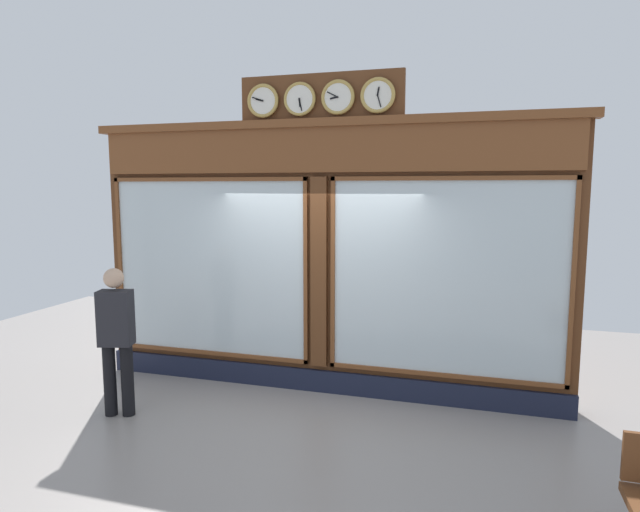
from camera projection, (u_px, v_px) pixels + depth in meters
name	position (u px, v px, depth m)	size (l,w,h in m)	color
shop_facade	(323.00, 256.00, 6.77)	(6.11, 0.42, 3.92)	#5B3319
pedestrian	(116.00, 335.00, 6.02)	(0.41, 0.31, 1.69)	black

